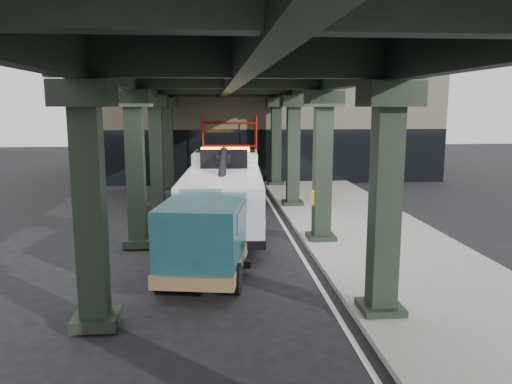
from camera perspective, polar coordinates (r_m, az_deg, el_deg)
name	(u,v)px	position (r m, az deg, el deg)	size (l,w,h in m)	color
ground	(248,263)	(14.67, -0.98, -8.15)	(90.00, 90.00, 0.00)	black
sidewalk	(376,239)	(17.41, 13.55, -5.29)	(5.00, 40.00, 0.15)	gray
lane_stripe	(294,243)	(16.76, 4.38, -5.87)	(0.12, 38.00, 0.01)	silver
viaduct	(230,76)	(15.96, -3.02, 13.15)	(7.40, 32.00, 6.40)	black
building	(256,114)	(34.06, 0.02, 8.87)	(22.00, 10.00, 8.00)	#C6B793
scaffolding	(230,149)	(28.68, -3.05, 4.92)	(3.08, 0.88, 4.00)	red
tow_truck	(224,189)	(18.55, -3.67, 0.32)	(3.15, 9.38, 3.03)	black
towed_van	(209,230)	(13.77, -5.35, -4.40)	(2.87, 5.54, 2.14)	#133C44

